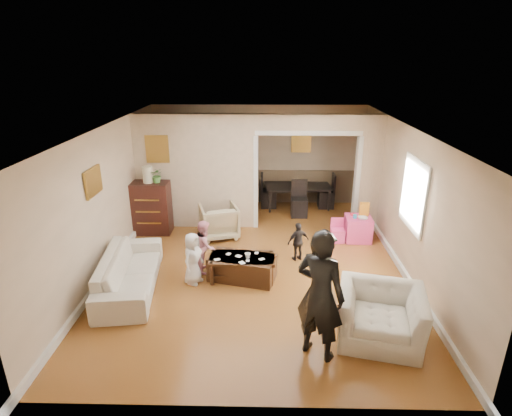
{
  "coord_description": "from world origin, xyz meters",
  "views": [
    {
      "loc": [
        0.16,
        -7.09,
        3.8
      ],
      "look_at": [
        0.0,
        0.2,
        1.05
      ],
      "focal_mm": 28.7,
      "sensor_mm": 36.0,
      "label": 1
    }
  ],
  "objects_px": {
    "coffee_table": "(242,268)",
    "child_kneel_b": "(205,246)",
    "coffee_cup": "(248,256)",
    "cyan_cup": "(355,216)",
    "dining_table": "(297,196)",
    "table_lamp": "(148,175)",
    "play_table": "(358,228)",
    "child_toddler": "(298,242)",
    "child_kneel_a": "(193,259)",
    "armchair_back": "(219,221)",
    "dresser": "(151,208)",
    "adult_person": "(320,295)",
    "armchair_front": "(380,316)",
    "sofa": "(130,271)"
  },
  "relations": [
    {
      "from": "sofa",
      "to": "armchair_front",
      "type": "xyz_separation_m",
      "value": [
        3.93,
        -1.25,
        0.06
      ]
    },
    {
      "from": "table_lamp",
      "to": "child_toddler",
      "type": "bearing_deg",
      "value": -21.55
    },
    {
      "from": "coffee_table",
      "to": "child_kneel_b",
      "type": "height_order",
      "value": "child_kneel_b"
    },
    {
      "from": "coffee_cup",
      "to": "play_table",
      "type": "bearing_deg",
      "value": 37.18
    },
    {
      "from": "armchair_back",
      "to": "play_table",
      "type": "relative_size",
      "value": 1.47
    },
    {
      "from": "play_table",
      "to": "table_lamp",
      "type": "bearing_deg",
      "value": 176.2
    },
    {
      "from": "child_toddler",
      "to": "table_lamp",
      "type": "bearing_deg",
      "value": -47.24
    },
    {
      "from": "armchair_back",
      "to": "coffee_cup",
      "type": "height_order",
      "value": "armchair_back"
    },
    {
      "from": "dining_table",
      "to": "child_toddler",
      "type": "xyz_separation_m",
      "value": [
        -0.2,
        -2.98,
        0.09
      ]
    },
    {
      "from": "armchair_front",
      "to": "dresser",
      "type": "xyz_separation_m",
      "value": [
        -4.17,
        3.62,
        0.21
      ]
    },
    {
      "from": "table_lamp",
      "to": "coffee_cup",
      "type": "bearing_deg",
      "value": -42.57
    },
    {
      "from": "armchair_back",
      "to": "child_kneel_b",
      "type": "distance_m",
      "value": 1.52
    },
    {
      "from": "armchair_front",
      "to": "child_toddler",
      "type": "distance_m",
      "value": 2.55
    },
    {
      "from": "armchair_back",
      "to": "armchair_front",
      "type": "relative_size",
      "value": 0.7
    },
    {
      "from": "play_table",
      "to": "adult_person",
      "type": "bearing_deg",
      "value": -109.69
    },
    {
      "from": "adult_person",
      "to": "armchair_front",
      "type": "bearing_deg",
      "value": -126.39
    },
    {
      "from": "armchair_front",
      "to": "cyan_cup",
      "type": "distance_m",
      "value": 3.29
    },
    {
      "from": "coffee_table",
      "to": "dining_table",
      "type": "relative_size",
      "value": 0.68
    },
    {
      "from": "play_table",
      "to": "child_kneel_b",
      "type": "bearing_deg",
      "value": -155.7
    },
    {
      "from": "dining_table",
      "to": "child_kneel_a",
      "type": "distance_m",
      "value": 4.41
    },
    {
      "from": "coffee_cup",
      "to": "cyan_cup",
      "type": "distance_m",
      "value": 2.8
    },
    {
      "from": "armchair_front",
      "to": "table_lamp",
      "type": "height_order",
      "value": "table_lamp"
    },
    {
      "from": "dresser",
      "to": "cyan_cup",
      "type": "bearing_deg",
      "value": -4.53
    },
    {
      "from": "table_lamp",
      "to": "child_kneel_a",
      "type": "bearing_deg",
      "value": -59.08
    },
    {
      "from": "coffee_cup",
      "to": "play_table",
      "type": "distance_m",
      "value": 2.92
    },
    {
      "from": "dresser",
      "to": "play_table",
      "type": "bearing_deg",
      "value": -3.8
    },
    {
      "from": "table_lamp",
      "to": "play_table",
      "type": "xyz_separation_m",
      "value": [
        4.56,
        -0.3,
        -1.1
      ]
    },
    {
      "from": "coffee_table",
      "to": "play_table",
      "type": "bearing_deg",
      "value": 35.23
    },
    {
      "from": "table_lamp",
      "to": "child_toddler",
      "type": "relative_size",
      "value": 0.46
    },
    {
      "from": "table_lamp",
      "to": "child_kneel_b",
      "type": "relative_size",
      "value": 0.36
    },
    {
      "from": "coffee_cup",
      "to": "cyan_cup",
      "type": "height_order",
      "value": "cyan_cup"
    },
    {
      "from": "dining_table",
      "to": "child_kneel_b",
      "type": "relative_size",
      "value": 1.72
    },
    {
      "from": "table_lamp",
      "to": "dining_table",
      "type": "relative_size",
      "value": 0.21
    },
    {
      "from": "dining_table",
      "to": "table_lamp",
      "type": "bearing_deg",
      "value": -158.63
    },
    {
      "from": "coffee_table",
      "to": "armchair_front",
      "type": "bearing_deg",
      "value": -38.51
    },
    {
      "from": "table_lamp",
      "to": "dining_table",
      "type": "height_order",
      "value": "table_lamp"
    },
    {
      "from": "coffee_table",
      "to": "armchair_back",
      "type": "bearing_deg",
      "value": 108.66
    },
    {
      "from": "armchair_front",
      "to": "child_toddler",
      "type": "bearing_deg",
      "value": 125.24
    },
    {
      "from": "dresser",
      "to": "play_table",
      "type": "relative_size",
      "value": 2.16
    },
    {
      "from": "coffee_table",
      "to": "child_kneel_b",
      "type": "bearing_deg",
      "value": 156.8
    },
    {
      "from": "dining_table",
      "to": "child_toddler",
      "type": "bearing_deg",
      "value": -99.32
    },
    {
      "from": "child_toddler",
      "to": "cyan_cup",
      "type": "bearing_deg",
      "value": -170.09
    },
    {
      "from": "child_toddler",
      "to": "child_kneel_a",
      "type": "bearing_deg",
      "value": -0.35
    },
    {
      "from": "play_table",
      "to": "dining_table",
      "type": "bearing_deg",
      "value": 120.01
    },
    {
      "from": "armchair_back",
      "to": "child_kneel_b",
      "type": "xyz_separation_m",
      "value": [
        -0.09,
        -1.51,
        0.13
      ]
    },
    {
      "from": "table_lamp",
      "to": "coffee_cup",
      "type": "xyz_separation_m",
      "value": [
        2.24,
        -2.06,
        -0.88
      ]
    },
    {
      "from": "adult_person",
      "to": "child_toddler",
      "type": "distance_m",
      "value": 2.75
    },
    {
      "from": "dining_table",
      "to": "child_toddler",
      "type": "height_order",
      "value": "child_toddler"
    },
    {
      "from": "coffee_cup",
      "to": "dining_table",
      "type": "xyz_separation_m",
      "value": [
        1.15,
        3.78,
        -0.18
      ]
    },
    {
      "from": "child_toddler",
      "to": "dresser",
      "type": "bearing_deg",
      "value": -47.24
    }
  ]
}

